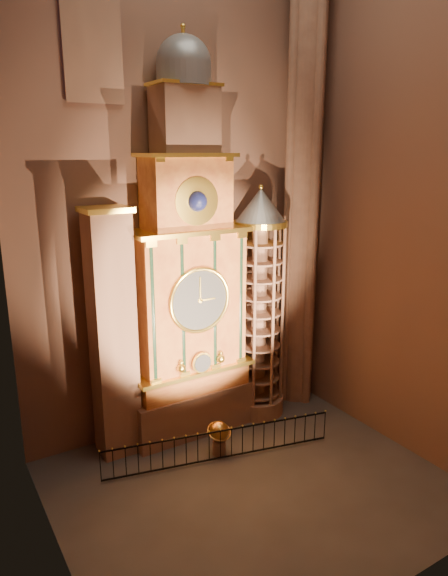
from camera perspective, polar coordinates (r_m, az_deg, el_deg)
floor at (r=20.73m, az=3.22°, el=-21.11°), size 14.00×14.00×0.00m
wall_back at (r=21.95m, az=-5.49°, el=11.78°), size 22.00×0.00×22.00m
wall_left at (r=13.98m, az=-20.69°, el=9.09°), size 0.00×22.00×22.00m
wall_right at (r=21.60m, az=19.42°, el=10.97°), size 0.00×22.00×22.00m
astronomical_clock at (r=21.71m, az=-4.00°, el=0.21°), size 5.60×2.41×16.70m
portrait_tower at (r=20.90m, az=-12.25°, el=-5.09°), size 1.80×1.60×10.20m
stair_turret at (r=23.65m, az=3.89°, el=-2.10°), size 2.50×2.50×10.80m
gothic_pier at (r=24.47m, az=8.80°, el=12.01°), size 2.04×2.04×22.00m
stained_glass_window at (r=21.07m, az=-14.54°, el=26.33°), size 2.20×0.14×5.20m
celestial_globe at (r=21.98m, az=-0.55°, el=-16.02°), size 1.04×0.98×1.46m
iron_railing at (r=21.69m, az=-0.40°, el=-17.04°), size 9.28×2.19×1.29m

